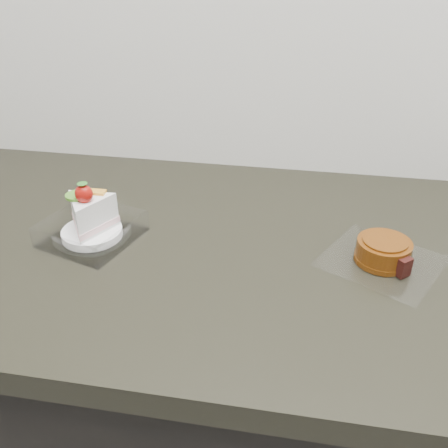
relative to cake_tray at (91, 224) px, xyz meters
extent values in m
cube|color=black|center=(0.42, 0.03, -0.50)|extent=(2.00, 0.60, 0.86)
cube|color=black|center=(0.42, 0.03, -0.05)|extent=(2.04, 0.64, 0.04)
cube|color=white|center=(0.00, 0.00, -0.03)|extent=(0.17, 0.17, 0.00)
cylinder|color=white|center=(0.00, 0.00, -0.02)|extent=(0.10, 0.10, 0.01)
ellipsoid|color=red|center=(0.00, -0.01, 0.06)|extent=(0.03, 0.02, 0.03)
cone|color=#2D7223|center=(0.00, -0.01, 0.07)|extent=(0.02, 0.02, 0.01)
cylinder|color=#4E952B|center=(-0.02, 0.00, 0.05)|extent=(0.04, 0.04, 0.00)
cube|color=gold|center=(0.00, 0.02, 0.05)|extent=(0.05, 0.02, 0.00)
cube|color=white|center=(0.47, 0.01, -0.03)|extent=(0.22, 0.21, 0.00)
cylinder|color=#65390C|center=(0.47, 0.01, -0.01)|extent=(0.10, 0.10, 0.04)
cylinder|color=#65390C|center=(0.47, 0.01, -0.02)|extent=(0.11, 0.11, 0.01)
cylinder|color=#65390C|center=(0.47, 0.01, 0.01)|extent=(0.09, 0.09, 0.00)
cube|color=black|center=(0.49, -0.02, -0.01)|extent=(0.03, 0.03, 0.03)
camera|label=1|loc=(0.34, -0.65, 0.42)|focal=40.00mm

